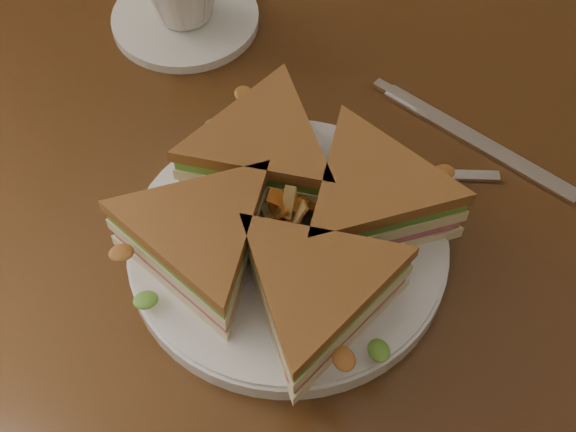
% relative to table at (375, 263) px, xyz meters
% --- Properties ---
extents(table, '(1.20, 0.80, 0.75)m').
position_rel_table_xyz_m(table, '(0.00, 0.00, 0.00)').
color(table, '#331B0B').
rests_on(table, ground).
extents(plate, '(0.26, 0.26, 0.02)m').
position_rel_table_xyz_m(plate, '(-0.05, -0.08, 0.11)').
color(plate, silver).
rests_on(plate, table).
extents(sandwich_wedges, '(0.32, 0.32, 0.06)m').
position_rel_table_xyz_m(sandwich_wedges, '(-0.05, -0.08, 0.14)').
color(sandwich_wedges, beige).
rests_on(sandwich_wedges, plate).
extents(crisps_mound, '(0.09, 0.09, 0.05)m').
position_rel_table_xyz_m(crisps_mound, '(-0.05, -0.08, 0.14)').
color(crisps_mound, '#B25816').
rests_on(crisps_mound, plate).
extents(spoon, '(0.17, 0.09, 0.01)m').
position_rel_table_xyz_m(spoon, '(-0.04, 0.01, 0.10)').
color(spoon, silver).
rests_on(spoon, table).
extents(knife, '(0.21, 0.06, 0.00)m').
position_rel_table_xyz_m(knife, '(0.04, 0.10, 0.10)').
color(knife, silver).
rests_on(knife, table).
extents(saucer, '(0.15, 0.15, 0.01)m').
position_rel_table_xyz_m(saucer, '(-0.27, 0.12, 0.10)').
color(saucer, silver).
rests_on(saucer, table).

